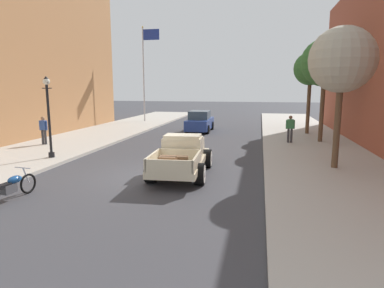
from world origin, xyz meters
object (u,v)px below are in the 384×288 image
pedestrian_sidewalk_right (290,127)px  street_tree_third (311,69)px  street_lamp_near (48,111)px  street_tree_second (325,63)px  street_tree_nearest (342,61)px  car_background_blue (200,122)px  hotrod_truck_cream (183,155)px  motorcycle_parked (10,187)px  flagpole (146,64)px  pedestrian_sidewalk_left (43,129)px

pedestrian_sidewalk_right → street_tree_third: street_tree_third is taller
pedestrian_sidewalk_right → street_lamp_near: street_lamp_near is taller
street_tree_second → street_tree_third: 3.73m
street_tree_nearest → street_tree_third: 10.79m
car_background_blue → street_tree_second: 10.34m
hotrod_truck_cream → street_tree_third: street_tree_third is taller
motorcycle_parked → street_tree_nearest: size_ratio=0.37×
flagpole → street_tree_second: flagpole is taller
street_lamp_near → street_tree_second: 15.70m
pedestrian_sidewalk_left → street_lamp_near: street_lamp_near is taller
pedestrian_sidewalk_right → street_tree_second: street_tree_second is taller
pedestrian_sidewalk_left → street_tree_third: 18.18m
street_lamp_near → street_tree_nearest: bearing=2.4°
hotrod_truck_cream → street_tree_nearest: bearing=14.5°
street_tree_nearest → hotrod_truck_cream: bearing=-165.5°
car_background_blue → pedestrian_sidewalk_right: pedestrian_sidewalk_right is taller
street_tree_third → motorcycle_parked: bearing=-123.2°
pedestrian_sidewalk_left → hotrod_truck_cream: bearing=-24.6°
street_tree_second → pedestrian_sidewalk_right: bearing=-157.9°
pedestrian_sidewalk_right → hotrod_truck_cream: bearing=-121.7°
pedestrian_sidewalk_left → street_lamp_near: size_ratio=0.43×
pedestrian_sidewalk_right → street_tree_third: 6.00m
street_tree_third → pedestrian_sidewalk_right: bearing=-109.5°
street_lamp_near → hotrod_truck_cream: bearing=-9.0°
flagpole → street_tree_third: bearing=-24.1°
street_lamp_near → flagpole: flagpole is taller
pedestrian_sidewalk_right → flagpole: bearing=139.8°
motorcycle_parked → street_tree_nearest: 12.89m
street_tree_third → hotrod_truck_cream: bearing=-117.6°
hotrod_truck_cream → street_tree_nearest: street_tree_nearest is taller
hotrod_truck_cream → car_background_blue: car_background_blue is taller
motorcycle_parked → pedestrian_sidewalk_left: size_ratio=1.28×
motorcycle_parked → pedestrian_sidewalk_right: 15.44m
motorcycle_parked → pedestrian_sidewalk_right: bearing=52.7°
pedestrian_sidewalk_left → street_tree_third: (15.87, 8.08, 3.66)m
pedestrian_sidewalk_right → street_tree_nearest: (1.31, -6.30, 3.45)m
pedestrian_sidewalk_left → street_lamp_near: 4.39m
flagpole → street_tree_third: size_ratio=1.57×
pedestrian_sidewalk_left → flagpole: (1.30, 14.58, 4.68)m
flagpole → car_background_blue: bearing=-42.1°
street_lamp_near → flagpole: size_ratio=0.42×
motorcycle_parked → street_lamp_near: street_lamp_near is taller
street_tree_third → car_background_blue: bearing=175.3°
pedestrian_sidewalk_right → street_tree_second: bearing=22.1°
hotrod_truck_cream → pedestrian_sidewalk_left: bearing=155.4°
motorcycle_parked → pedestrian_sidewalk_left: pedestrian_sidewalk_left is taller
pedestrian_sidewalk_left → street_lamp_near: bearing=-50.5°
car_background_blue → flagpole: 10.05m
hotrod_truck_cream → street_tree_second: (6.77, 8.66, 4.16)m
pedestrian_sidewalk_right → street_tree_nearest: bearing=-78.2°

